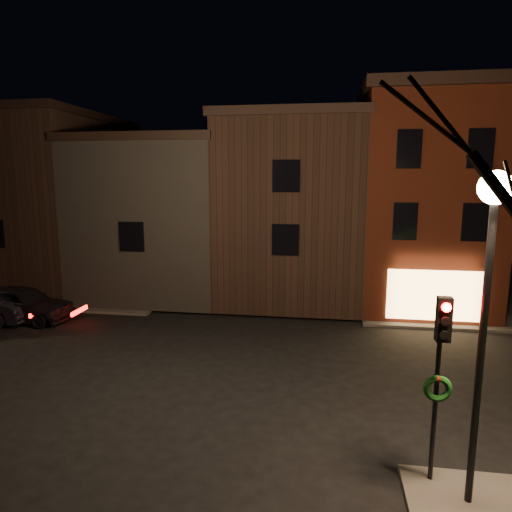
{
  "coord_description": "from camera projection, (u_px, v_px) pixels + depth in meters",
  "views": [
    {
      "loc": [
        3.25,
        -14.66,
        6.49
      ],
      "look_at": [
        0.39,
        4.01,
        3.2
      ],
      "focal_mm": 32.0,
      "sensor_mm": 36.0,
      "label": 1
    }
  ],
  "objects": [
    {
      "name": "row_building_a",
      "position": [
        294.0,
        207.0,
        25.04
      ],
      "size": [
        7.3,
        10.3,
        9.4
      ],
      "color": "black",
      "rests_on": "ground"
    },
    {
      "name": "corner_building",
      "position": [
        421.0,
        199.0,
        22.98
      ],
      "size": [
        6.5,
        8.5,
        10.5
      ],
      "color": "#4A190D",
      "rests_on": "ground"
    },
    {
      "name": "row_building_b",
      "position": [
        168.0,
        215.0,
        26.21
      ],
      "size": [
        7.8,
        10.3,
        8.4
      ],
      "color": "black",
      "rests_on": "ground"
    },
    {
      "name": "sidewalk_far_left",
      "position": [
        45.0,
        254.0,
        38.32
      ],
      "size": [
        30.0,
        30.0,
        0.12
      ],
      "primitive_type": "cube",
      "color": "#2D2B28",
      "rests_on": "ground"
    },
    {
      "name": "traffic_signal",
      "position": [
        440.0,
        362.0,
        9.19
      ],
      "size": [
        0.58,
        0.38,
        4.05
      ],
      "color": "black",
      "rests_on": "sidewalk_near_right"
    },
    {
      "name": "row_building_c",
      "position": [
        51.0,
        201.0,
        27.16
      ],
      "size": [
        7.3,
        10.3,
        9.9
      ],
      "color": "black",
      "rests_on": "ground"
    },
    {
      "name": "ground",
      "position": [
        228.0,
        366.0,
        15.87
      ],
      "size": [
        120.0,
        120.0,
        0.0
      ],
      "primitive_type": "plane",
      "color": "black",
      "rests_on": "ground"
    },
    {
      "name": "parked_car_a",
      "position": [
        20.0,
        303.0,
        20.69
      ],
      "size": [
        4.89,
        2.19,
        1.63
      ],
      "primitive_type": "imported",
      "rotation": [
        0.0,
        0.0,
        1.51
      ],
      "color": "black",
      "rests_on": "ground"
    },
    {
      "name": "street_lamp_near",
      "position": [
        490.0,
        250.0,
        8.22
      ],
      "size": [
        0.6,
        0.6,
        6.48
      ],
      "color": "black",
      "rests_on": "sidewalk_near_right"
    }
  ]
}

